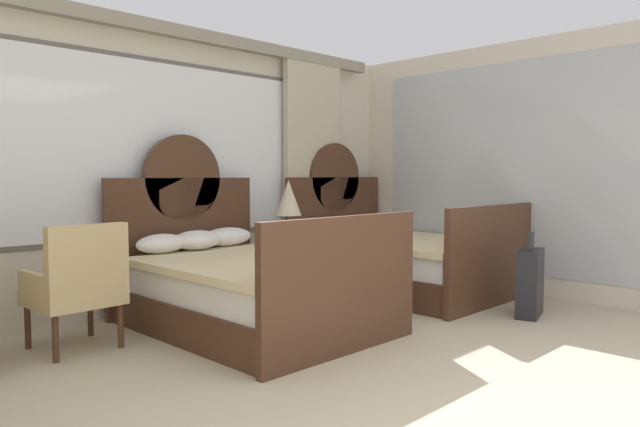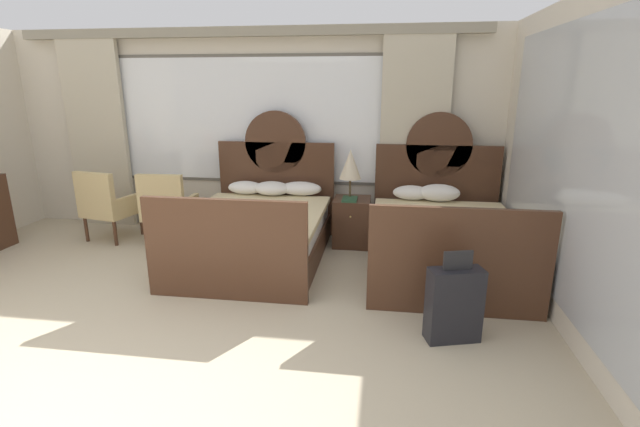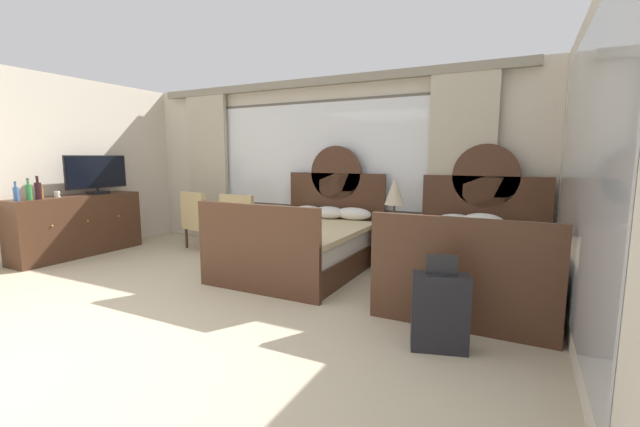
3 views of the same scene
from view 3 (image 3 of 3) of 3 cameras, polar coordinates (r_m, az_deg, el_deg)
ground_plane at (r=3.62m, az=-33.70°, el=-17.59°), size 24.00×24.00×0.00m
wall_back_window at (r=6.40m, az=-0.33°, el=7.32°), size 6.64×0.22×2.70m
wall_left at (r=7.10m, az=-35.48°, el=5.43°), size 0.07×4.75×2.70m
wall_right_mirror at (r=3.37m, az=34.23°, el=4.36°), size 0.08×4.75×2.70m
bed_near_window at (r=5.33m, az=-2.14°, el=-4.29°), size 1.56×2.12×1.66m
bed_near_mirror at (r=4.70m, az=20.90°, el=-6.53°), size 1.56×2.12×1.66m
nightstand_between_beds at (r=5.51m, az=10.68°, el=-4.53°), size 0.45×0.48×0.61m
table_lamp_on_nightstand at (r=5.40m, az=10.56°, el=3.07°), size 0.27×0.27×0.62m
book_on_nightstand at (r=5.37m, az=10.26°, el=-1.39°), size 0.18×0.26×0.03m
dresser_minibar at (r=7.12m, az=-31.18°, el=-1.47°), size 0.51×1.85×0.92m
tv_flatscreen at (r=7.22m, az=-29.16°, el=4.94°), size 0.20×1.00×0.60m
bottle_spirit_blue at (r=6.60m, az=-37.23°, el=2.30°), size 0.07×0.07×0.26m
bottle_soda_green at (r=6.62m, az=-36.06°, el=2.53°), size 0.08×0.08×0.29m
bottle_wine_dark at (r=6.68m, az=-35.17°, el=2.73°), size 0.08×0.08×0.32m
bottle_liquor_amber at (r=6.87m, az=-34.92°, el=2.54°), size 0.06×0.06×0.22m
cup_on_dresser at (r=6.93m, az=-33.31°, el=2.32°), size 0.11×0.08×0.09m
armchair_by_window_left at (r=6.29m, az=-10.82°, el=-1.25°), size 0.60×0.60×0.93m
armchair_by_window_centre at (r=6.83m, az=-16.40°, el=-0.71°), size 0.68×0.68×0.93m
suitcase_on_floor at (r=3.29m, az=16.68°, el=-13.23°), size 0.46×0.29×0.76m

